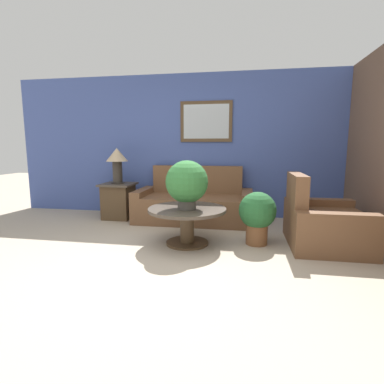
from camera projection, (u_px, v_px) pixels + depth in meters
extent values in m
plane|color=tan|center=(158.00, 271.00, 3.14)|extent=(20.00, 20.00, 0.00)
cube|color=#42569E|center=(198.00, 146.00, 5.56)|extent=(7.16, 0.06, 2.60)
cube|color=#4C3823|center=(206.00, 122.00, 5.43)|extent=(0.95, 0.03, 0.73)
cube|color=#B2BCC6|center=(206.00, 121.00, 5.42)|extent=(0.83, 0.01, 0.61)
cube|color=brown|center=(194.00, 209.00, 5.19)|extent=(1.64, 0.92, 0.45)
cube|color=brown|center=(197.00, 179.00, 5.49)|extent=(1.64, 0.16, 0.50)
cube|color=brown|center=(144.00, 204.00, 5.34)|extent=(0.18, 0.92, 0.55)
cube|color=brown|center=(247.00, 208.00, 5.03)|extent=(0.18, 0.92, 0.55)
cube|color=brown|center=(326.00, 229.00, 3.92)|extent=(0.94, 0.77, 0.45)
cube|color=brown|center=(297.00, 193.00, 3.91)|extent=(0.16, 0.77, 0.50)
cube|color=brown|center=(337.00, 236.00, 3.44)|extent=(0.94, 0.18, 0.55)
cube|color=brown|center=(317.00, 217.00, 4.37)|extent=(0.94, 0.18, 0.55)
cylinder|color=#4C3823|center=(187.00, 243.00, 4.02)|extent=(0.57, 0.57, 0.03)
cylinder|color=#4C3823|center=(187.00, 226.00, 3.98)|extent=(0.19, 0.19, 0.42)
cylinder|color=#473D33|center=(187.00, 209.00, 3.95)|extent=(1.03, 1.03, 0.04)
cube|color=#4C3823|center=(119.00, 202.00, 5.42)|extent=(0.48, 0.48, 0.60)
cube|color=#473D33|center=(118.00, 184.00, 5.37)|extent=(0.57, 0.57, 0.03)
cylinder|color=#2D2823|center=(118.00, 183.00, 5.36)|extent=(0.24, 0.24, 0.02)
cylinder|color=#2D2823|center=(118.00, 172.00, 5.33)|extent=(0.17, 0.17, 0.38)
cone|color=tan|center=(117.00, 155.00, 5.29)|extent=(0.38, 0.38, 0.23)
cylinder|color=#4C4742|center=(187.00, 203.00, 3.88)|extent=(0.24, 0.24, 0.15)
sphere|color=#2D6B33|center=(187.00, 182.00, 3.84)|extent=(0.55, 0.55, 0.55)
cylinder|color=brown|center=(257.00, 234.00, 3.99)|extent=(0.29, 0.29, 0.28)
sphere|color=#235B2D|center=(257.00, 210.00, 3.94)|extent=(0.49, 0.49, 0.49)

